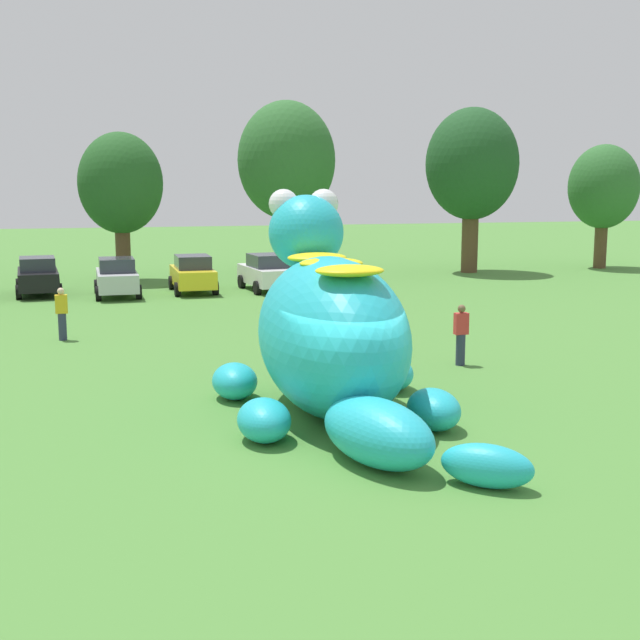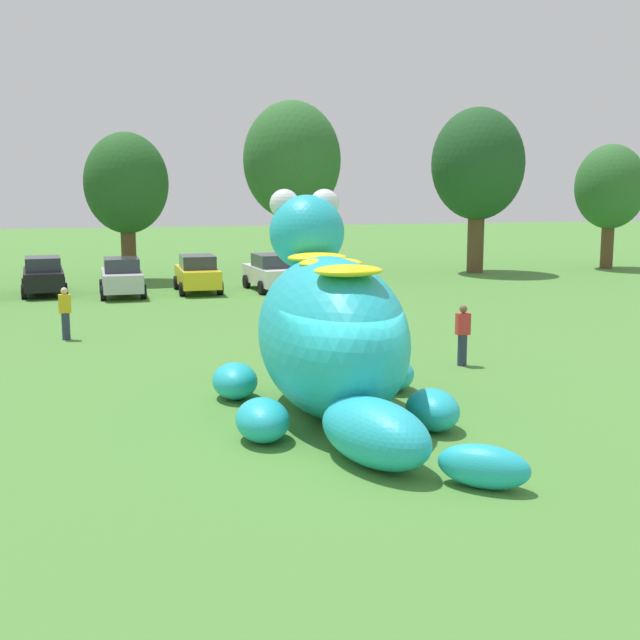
{
  "view_description": "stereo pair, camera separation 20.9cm",
  "coord_description": "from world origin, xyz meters",
  "px_view_note": "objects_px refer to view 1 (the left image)",
  "views": [
    {
      "loc": [
        -4.57,
        -15.58,
        5.1
      ],
      "look_at": [
        0.09,
        2.91,
        1.93
      ],
      "focal_mm": 47.14,
      "sensor_mm": 36.0,
      "label": 1
    },
    {
      "loc": [
        -4.37,
        -15.63,
        5.1
      ],
      "look_at": [
        0.09,
        2.91,
        1.93
      ],
      "focal_mm": 47.14,
      "sensor_mm": 36.0,
      "label": 2
    }
  ],
  "objects_px": {
    "giant_inflatable_creature": "(332,334)",
    "car_silver": "(117,277)",
    "car_black": "(38,276)",
    "spectator_mid_field": "(62,314)",
    "car_white": "(267,272)",
    "spectator_near_inflatable": "(461,335)",
    "car_yellow": "(193,274)"
  },
  "relations": [
    {
      "from": "car_silver",
      "to": "spectator_mid_field",
      "type": "xyz_separation_m",
      "value": [
        -1.85,
        -10.29,
        -0.01
      ]
    },
    {
      "from": "car_black",
      "to": "spectator_mid_field",
      "type": "relative_size",
      "value": 2.48
    },
    {
      "from": "car_black",
      "to": "spectator_near_inflatable",
      "type": "height_order",
      "value": "car_black"
    },
    {
      "from": "spectator_mid_field",
      "to": "giant_inflatable_creature",
      "type": "bearing_deg",
      "value": -59.23
    },
    {
      "from": "giant_inflatable_creature",
      "to": "car_silver",
      "type": "xyz_separation_m",
      "value": [
        -4.38,
        20.75,
        -0.93
      ]
    },
    {
      "from": "giant_inflatable_creature",
      "to": "car_black",
      "type": "distance_m",
      "value": 23.45
    },
    {
      "from": "car_silver",
      "to": "car_yellow",
      "type": "bearing_deg",
      "value": 9.28
    },
    {
      "from": "car_black",
      "to": "car_white",
      "type": "bearing_deg",
      "value": -5.73
    },
    {
      "from": "car_black",
      "to": "spectator_mid_field",
      "type": "distance_m",
      "value": 11.74
    },
    {
      "from": "giant_inflatable_creature",
      "to": "car_silver",
      "type": "height_order",
      "value": "giant_inflatable_creature"
    },
    {
      "from": "car_yellow",
      "to": "spectator_near_inflatable",
      "type": "bearing_deg",
      "value": -71.89
    },
    {
      "from": "car_yellow",
      "to": "car_white",
      "type": "distance_m",
      "value": 3.43
    },
    {
      "from": "car_silver",
      "to": "spectator_mid_field",
      "type": "height_order",
      "value": "car_silver"
    },
    {
      "from": "car_silver",
      "to": "car_white",
      "type": "height_order",
      "value": "same"
    },
    {
      "from": "spectator_mid_field",
      "to": "car_white",
      "type": "bearing_deg",
      "value": 50.67
    },
    {
      "from": "car_silver",
      "to": "car_yellow",
      "type": "xyz_separation_m",
      "value": [
        3.41,
        0.56,
        0.0
      ]
    },
    {
      "from": "giant_inflatable_creature",
      "to": "car_white",
      "type": "height_order",
      "value": "giant_inflatable_creature"
    },
    {
      "from": "car_white",
      "to": "spectator_mid_field",
      "type": "bearing_deg",
      "value": -129.33
    },
    {
      "from": "car_black",
      "to": "car_yellow",
      "type": "height_order",
      "value": "same"
    },
    {
      "from": "car_black",
      "to": "car_yellow",
      "type": "bearing_deg",
      "value": -6.49
    },
    {
      "from": "car_black",
      "to": "car_white",
      "type": "height_order",
      "value": "same"
    },
    {
      "from": "car_white",
      "to": "giant_inflatable_creature",
      "type": "bearing_deg",
      "value": -96.66
    },
    {
      "from": "giant_inflatable_creature",
      "to": "car_white",
      "type": "xyz_separation_m",
      "value": [
        2.46,
        21.06,
        -0.93
      ]
    },
    {
      "from": "car_black",
      "to": "spectator_near_inflatable",
      "type": "distance_m",
      "value": 22.16
    },
    {
      "from": "car_black",
      "to": "car_silver",
      "type": "bearing_deg",
      "value": -21.23
    },
    {
      "from": "car_white",
      "to": "spectator_near_inflatable",
      "type": "distance_m",
      "value": 17.37
    },
    {
      "from": "car_black",
      "to": "spectator_near_inflatable",
      "type": "relative_size",
      "value": 2.48
    },
    {
      "from": "giant_inflatable_creature",
      "to": "car_yellow",
      "type": "height_order",
      "value": "giant_inflatable_creature"
    },
    {
      "from": "spectator_mid_field",
      "to": "car_black",
      "type": "bearing_deg",
      "value": 97.81
    },
    {
      "from": "spectator_near_inflatable",
      "to": "spectator_mid_field",
      "type": "height_order",
      "value": "same"
    },
    {
      "from": "giant_inflatable_creature",
      "to": "spectator_near_inflatable",
      "type": "distance_m",
      "value": 6.18
    },
    {
      "from": "spectator_mid_field",
      "to": "car_silver",
      "type": "bearing_deg",
      "value": 79.8
    }
  ]
}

